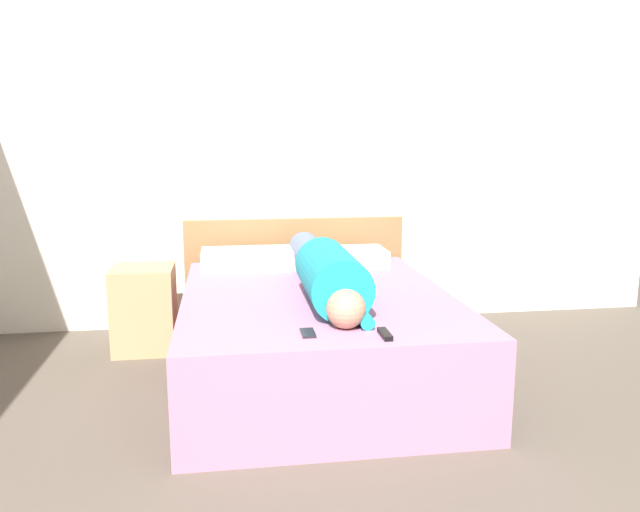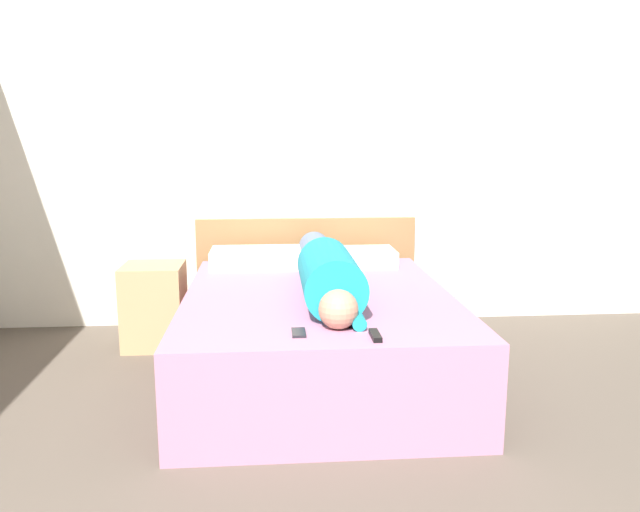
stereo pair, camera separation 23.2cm
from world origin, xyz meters
name	(u,v)px [view 2 (the right image)]	position (x,y,z in m)	size (l,w,h in m)	color
wall_back	(304,155)	(0.00, 3.70, 1.30)	(5.92, 0.06, 2.60)	silver
bed	(318,335)	(0.01, 2.49, 0.27)	(1.55, 2.01, 0.53)	#B2708E
headboard	(307,271)	(0.01, 3.63, 0.41)	(1.67, 0.04, 0.82)	olive
nightstand	(154,306)	(-1.07, 3.17, 0.29)	(0.41, 0.41, 0.58)	tan
person_lying	(326,271)	(0.06, 2.45, 0.67)	(0.32, 1.74, 0.32)	tan
pillow_near_headboard	(257,258)	(-0.36, 3.27, 0.59)	(0.64, 0.36, 0.13)	silver
pillow_second	(352,257)	(0.32, 3.27, 0.59)	(0.61, 0.36, 0.12)	silver
tv_remote	(375,335)	(0.21, 1.64, 0.54)	(0.04, 0.15, 0.02)	black
cell_phone	(299,333)	(-0.14, 1.72, 0.54)	(0.06, 0.13, 0.01)	black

